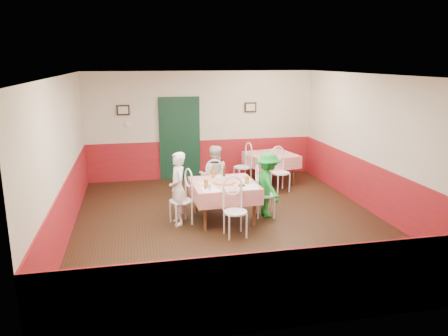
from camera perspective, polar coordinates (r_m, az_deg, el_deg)
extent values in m
plane|color=black|center=(8.54, 0.94, -7.12)|extent=(7.00, 7.00, 0.00)
plane|color=white|center=(7.98, 1.02, 12.00)|extent=(7.00, 7.00, 0.00)
cube|color=beige|center=(11.53, -2.89, 5.59)|extent=(6.00, 0.10, 2.80)
cube|color=beige|center=(4.92, 10.11, -6.10)|extent=(6.00, 0.10, 2.80)
cube|color=beige|center=(8.04, -20.35, 1.08)|extent=(0.10, 7.00, 2.80)
cube|color=beige|center=(9.27, 19.39, 2.77)|extent=(0.10, 7.00, 2.80)
cube|color=maroon|center=(11.68, -2.83, 1.21)|extent=(6.00, 0.03, 1.00)
cube|color=maroon|center=(5.30, 9.62, -15.23)|extent=(6.00, 0.03, 1.00)
cube|color=maroon|center=(8.27, -19.72, -5.00)|extent=(0.03, 7.00, 1.00)
cube|color=maroon|center=(9.47, 18.88, -2.58)|extent=(0.03, 7.00, 1.00)
cube|color=black|center=(11.46, -5.80, 3.71)|extent=(0.96, 0.06, 2.10)
cube|color=black|center=(11.29, -13.04, 7.38)|extent=(0.32, 0.03, 0.26)
cube|color=black|center=(11.70, 3.48, 7.92)|extent=(0.32, 0.03, 0.26)
cube|color=white|center=(11.33, -12.44, 5.65)|extent=(0.10, 0.03, 0.10)
cube|color=red|center=(8.57, 0.00, -4.39)|extent=(1.26, 1.26, 0.77)
cube|color=red|center=(11.20, 6.14, -0.07)|extent=(1.32, 1.32, 0.77)
cylinder|color=#B74723|center=(8.42, 0.06, -1.87)|extent=(0.42, 0.42, 0.03)
cylinder|color=white|center=(8.36, -2.63, -2.06)|extent=(0.26, 0.26, 0.01)
cylinder|color=white|center=(8.55, 2.83, -1.69)|extent=(0.26, 0.26, 0.01)
cylinder|color=white|center=(8.83, -0.62, -1.18)|extent=(0.26, 0.26, 0.01)
cylinder|color=#BF7219|center=(8.11, -2.35, -2.06)|extent=(0.09, 0.09, 0.15)
cylinder|color=#BF7219|center=(8.35, 3.02, -1.60)|extent=(0.08, 0.08, 0.15)
cylinder|color=#BF7219|center=(8.78, -1.39, -0.84)|extent=(0.08, 0.08, 0.14)
cylinder|color=#381C0A|center=(8.83, 0.01, -0.50)|extent=(0.06, 0.06, 0.21)
cylinder|color=silver|center=(7.97, -2.04, -2.58)|extent=(0.04, 0.04, 0.09)
cylinder|color=silver|center=(7.91, -1.83, -2.69)|extent=(0.04, 0.04, 0.09)
cylinder|color=#B23319|center=(8.01, -2.44, -2.50)|extent=(0.04, 0.04, 0.09)
cube|color=white|center=(8.01, -1.87, -2.81)|extent=(0.36, 0.45, 0.00)
cube|color=white|center=(8.19, 3.42, -2.46)|extent=(0.37, 0.45, 0.00)
cube|color=black|center=(8.22, 2.36, -2.30)|extent=(0.11, 0.09, 0.02)
imported|color=gray|center=(8.31, -6.04, -2.68)|extent=(0.38, 0.54, 1.40)
imported|color=gray|center=(9.33, -1.31, -1.02)|extent=(0.73, 0.61, 1.32)
imported|color=gray|center=(8.73, 5.75, -2.17)|extent=(0.57, 0.89, 1.31)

